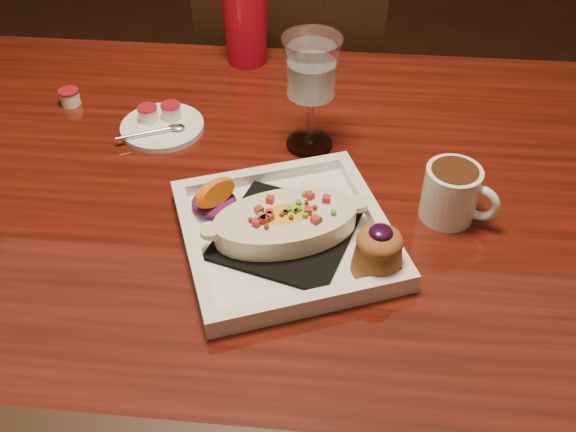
# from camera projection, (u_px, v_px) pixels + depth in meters

# --- Properties ---
(table) EXTENTS (1.50, 0.90, 0.75)m
(table) POSITION_uv_depth(u_px,v_px,m) (259.00, 235.00, 1.04)
(table) COLOR maroon
(table) RESTS_ON floor
(chair_far) EXTENTS (0.42, 0.42, 0.93)m
(chair_far) POSITION_uv_depth(u_px,v_px,m) (293.00, 104.00, 1.60)
(chair_far) COLOR black
(chair_far) RESTS_ON floor
(plate) EXTENTS (0.36, 0.36, 0.08)m
(plate) POSITION_uv_depth(u_px,v_px,m) (295.00, 231.00, 0.87)
(plate) COLOR white
(plate) RESTS_ON table
(coffee_mug) EXTENTS (0.11, 0.08, 0.08)m
(coffee_mug) POSITION_uv_depth(u_px,v_px,m) (453.00, 192.00, 0.90)
(coffee_mug) COLOR white
(coffee_mug) RESTS_ON table
(goblet) EXTENTS (0.09, 0.09, 0.19)m
(goblet) POSITION_uv_depth(u_px,v_px,m) (311.00, 74.00, 0.97)
(goblet) COLOR silver
(goblet) RESTS_ON table
(saucer) EXTENTS (0.14, 0.14, 0.10)m
(saucer) POSITION_uv_depth(u_px,v_px,m) (161.00, 124.00, 1.09)
(saucer) COLOR white
(saucer) RESTS_ON table
(creamer_loose) EXTENTS (0.04, 0.04, 0.03)m
(creamer_loose) POSITION_uv_depth(u_px,v_px,m) (70.00, 97.00, 1.14)
(creamer_loose) COLOR white
(creamer_loose) RESTS_ON table
(red_tumbler) EXTENTS (0.09, 0.09, 0.15)m
(red_tumbler) POSITION_uv_depth(u_px,v_px,m) (246.00, 25.00, 1.22)
(red_tumbler) COLOR red
(red_tumbler) RESTS_ON table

